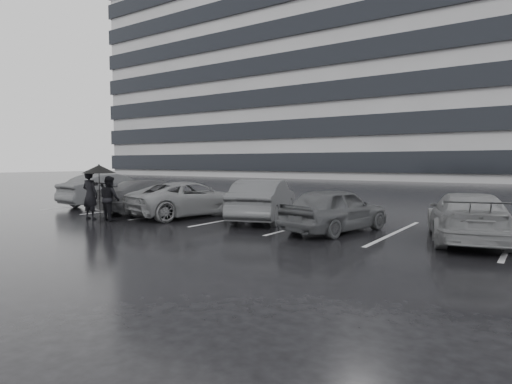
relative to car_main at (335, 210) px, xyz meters
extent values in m
plane|color=black|center=(-1.92, -1.73, -0.64)|extent=(160.00, 160.00, 0.00)
cube|color=#99999C|center=(-23.92, 46.27, 13.36)|extent=(60.00, 25.00, 28.00)
cube|color=black|center=(-23.92, 46.27, 1.36)|extent=(60.60, 25.60, 2.20)
cube|color=black|center=(-23.92, 46.27, 5.36)|extent=(60.60, 25.60, 2.20)
cube|color=black|center=(-23.92, 46.27, 9.36)|extent=(60.60, 25.60, 2.20)
cube|color=black|center=(-23.92, 46.27, 13.36)|extent=(60.60, 25.60, 2.20)
cube|color=black|center=(-23.92, 46.27, 17.36)|extent=(60.60, 25.60, 2.20)
cube|color=black|center=(-23.92, 46.27, 21.36)|extent=(60.60, 25.60, 2.20)
imported|color=black|center=(0.00, 0.00, 0.00)|extent=(2.22, 3.97, 1.28)
imported|color=#2A2A2C|center=(-3.01, 0.83, 0.06)|extent=(2.84, 4.52, 1.41)
imported|color=#505053|center=(-5.90, 0.28, 0.00)|extent=(3.15, 4.98, 1.28)
imported|color=black|center=(-8.05, 0.47, 0.02)|extent=(2.62, 4.76, 1.31)
imported|color=#2A2A2C|center=(-11.48, 1.02, 0.10)|extent=(1.90, 4.60, 1.48)
imported|color=#505053|center=(3.36, 0.47, -0.02)|extent=(2.77, 4.58, 1.24)
imported|color=black|center=(-8.19, -2.33, 0.22)|extent=(0.68, 0.49, 1.72)
imported|color=black|center=(-7.34, -2.15, 0.13)|extent=(0.84, 0.71, 1.53)
cylinder|color=black|center=(-7.82, -2.21, 0.19)|extent=(0.02, 0.02, 1.66)
cone|color=black|center=(-7.82, -2.21, 1.13)|extent=(1.14, 1.14, 0.29)
sphere|color=black|center=(-7.82, -2.21, 1.27)|extent=(0.05, 0.05, 0.05)
cube|color=#B9B9BC|center=(-12.52, 0.77, -0.64)|extent=(0.12, 5.00, 0.00)
cube|color=#B9B9BC|center=(-9.72, 0.77, -0.64)|extent=(0.12, 5.00, 0.00)
cube|color=#B9B9BC|center=(-6.92, 0.77, -0.64)|extent=(0.12, 5.00, 0.00)
cube|color=#B9B9BC|center=(-4.12, 0.77, -0.64)|extent=(0.12, 5.00, 0.00)
cube|color=#B9B9BC|center=(-1.32, 0.77, -0.64)|extent=(0.12, 5.00, 0.00)
cube|color=#B9B9BC|center=(1.48, 0.77, -0.64)|extent=(0.12, 5.00, 0.00)
cube|color=#B9B9BC|center=(4.28, 0.77, -0.64)|extent=(0.12, 5.00, 0.00)
camera|label=1|loc=(4.96, -11.36, 1.36)|focal=30.00mm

